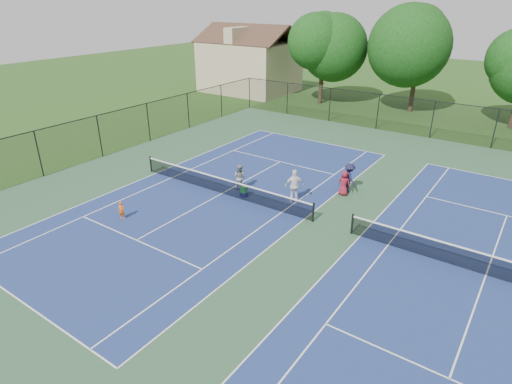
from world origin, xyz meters
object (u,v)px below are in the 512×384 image
Objects in this scene: tree_back_a at (323,44)px; bystander_c at (344,183)px; ball_hopper at (244,189)px; ball_crate at (244,194)px; clapboard_house at (250,65)px; instructor at (240,177)px; child_player at (121,210)px; bystander_a at (295,186)px; tree_back_b at (420,42)px; bystander_b at (349,178)px.

bystander_c is (11.85, -20.12, -5.30)m from tree_back_a.
ball_crate is at bearing 0.00° from ball_hopper.
bystander_c is (21.85, -21.12, -2.36)m from clapboard_house.
ball_hopper is at bearing 139.08° from instructor.
child_player is 6.77m from ball_hopper.
bystander_a is (19.96, -23.49, -2.14)m from clapboard_house.
tree_back_b reaches higher than bystander_c.
bystander_b is at bearing -82.34° from tree_back_b.
tree_back_a reaches higher than instructor.
tree_back_a is 9.63× the size of child_player.
bystander_a is 5.24× the size of ball_hopper.
child_player is 0.65× the size of bystander_c.
ball_hopper is at bearing 0.00° from ball_crate.
bystander_a reaches higher than ball_hopper.
bystander_a is 1.08× the size of bystander_b.
tree_back_a reaches higher than ball_hopper.
clapboard_house is 30.09m from bystander_b.
tree_back_a is 6.22× the size of bystander_c.
bystander_c is 4.06× the size of ball_hopper.
child_player is 0.60× the size of instructor.
tree_back_b reaches higher than ball_crate.
bystander_c reaches higher than ball_hopper.
tree_back_a is 5.23× the size of bystander_b.
bystander_b is 6.19m from ball_crate.
tree_back_a reaches higher than bystander_a.
tree_back_b is at bearing -127.20° from bystander_a.
bystander_a is (9.96, -22.49, -5.09)m from tree_back_a.
clapboard_house reaches higher than instructor.
ball_crate is (-4.60, -4.07, -0.74)m from bystander_b.
tree_back_b is at bearing 12.53° from tree_back_a.
child_player is at bearing 8.28° from bystander_a.
instructor is 0.90× the size of bystander_b.
bystander_a is 5.01× the size of ball_crate.
bystander_b is (1.94, 2.96, -0.07)m from bystander_a.
tree_back_a is at bearing 75.67° from child_player.
bystander_a is at bearing -87.76° from tree_back_b.
ball_hopper is at bearing -72.83° from tree_back_a.
instructor is 6.04m from bystander_c.
tree_back_a is at bearing -105.55° from bystander_a.
child_player is 0.54× the size of bystander_b.
instructor is at bearing 45.09° from child_player.
clapboard_house is 6.17× the size of bystander_b.
tree_back_a reaches higher than clapboard_house.
bystander_c is at bearing -82.66° from tree_back_b.
bystander_b is (11.89, -19.53, -5.16)m from tree_back_a.
child_player is at bearing 86.62° from bystander_b.
ball_hopper is at bearing -16.83° from bystander_a.
ball_hopper is (0.00, 0.00, 0.32)m from ball_crate.
bystander_b is at bearing 41.48° from ball_hopper.
bystander_a is at bearing -173.33° from instructor.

